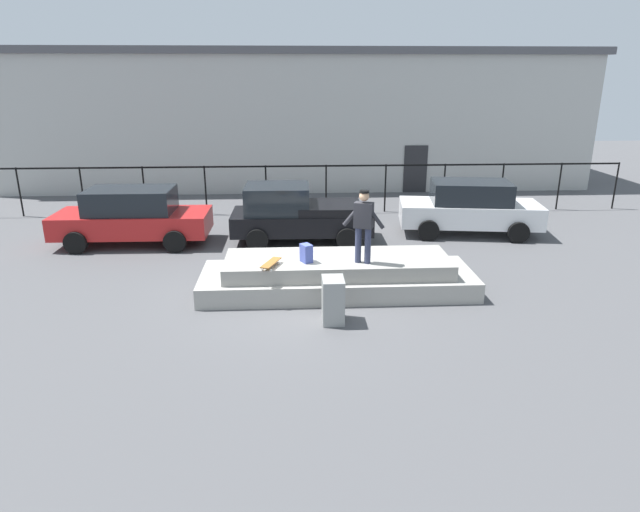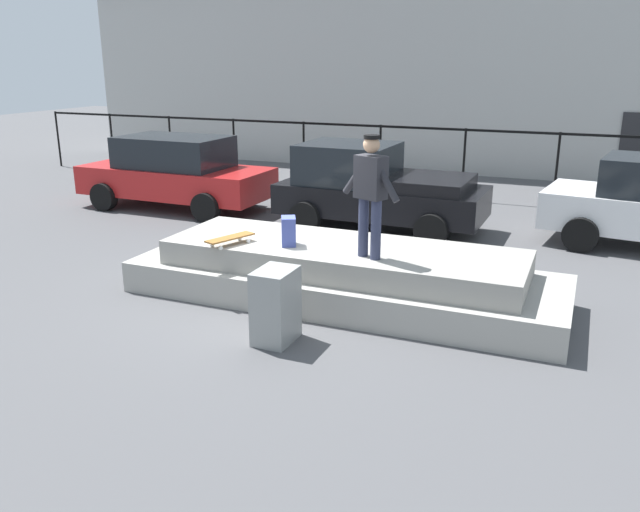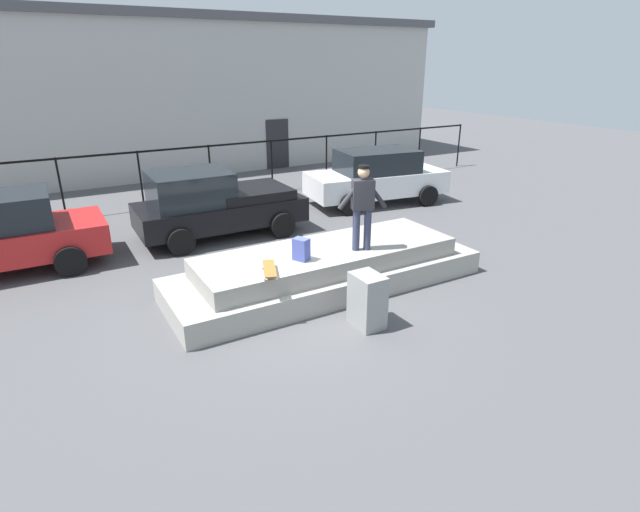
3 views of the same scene
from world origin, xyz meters
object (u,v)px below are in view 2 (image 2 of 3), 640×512
Objects in this scene: skateboard at (230,238)px; backpack at (289,231)px; skateboarder at (371,189)px; car_red_sedan_near at (175,172)px; utility_box at (276,306)px; car_black_pickup_mid at (375,187)px.

backpack reaches higher than skateboard.
skateboarder is 7.80m from car_red_sedan_near.
skateboarder is 1.47m from backpack.
skateboarder is at bearing 5.67° from skateboard.
skateboard is at bearing 139.12° from utility_box.
car_black_pickup_mid is 4.49× the size of utility_box.
utility_box is at bearing -120.23° from skateboarder.
backpack is at bearing 174.89° from skateboarder.
backpack is at bearing -88.12° from car_black_pickup_mid.
utility_box is at bearing -40.86° from skateboard.
backpack is 0.10× the size of car_black_pickup_mid.
car_red_sedan_near is (-6.30, 4.51, -0.91)m from skateboarder.
car_black_pickup_mid is (0.64, 4.71, -0.05)m from skateboard.
car_red_sedan_near reaches higher than skateboard.
utility_box is at bearing -46.48° from car_red_sedan_near.
car_black_pickup_mid reaches higher than backpack.
car_red_sedan_near is 8.04m from utility_box.
backpack is 0.09× the size of car_red_sedan_near.
skateboard is 4.75m from car_black_pickup_mid.
skateboarder is at bearing 59.75° from utility_box.
car_red_sedan_near is (-4.25, 4.71, -0.06)m from skateboard.
car_black_pickup_mid reaches higher than utility_box.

